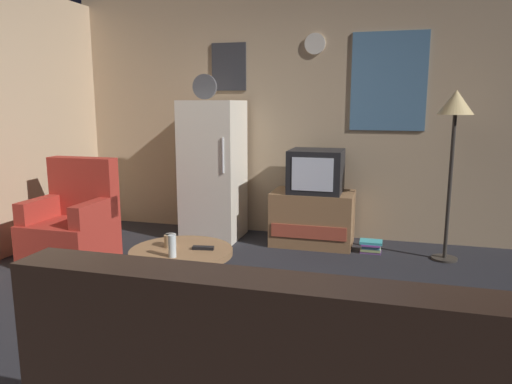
% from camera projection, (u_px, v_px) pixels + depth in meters
% --- Properties ---
extents(ground_plane, '(12.00, 12.00, 0.00)m').
position_uv_depth(ground_plane, '(223.00, 325.00, 3.24)').
color(ground_plane, '#232328').
extents(wall_with_art, '(5.20, 0.12, 2.73)m').
position_uv_depth(wall_with_art, '(296.00, 113.00, 5.30)').
color(wall_with_art, tan).
rests_on(wall_with_art, ground_plane).
extents(fridge, '(0.60, 0.62, 1.77)m').
position_uv_depth(fridge, '(213.00, 170.00, 5.23)').
color(fridge, silver).
rests_on(fridge, ground_plane).
extents(tv_stand, '(0.84, 0.53, 0.56)m').
position_uv_depth(tv_stand, '(313.00, 218.00, 5.04)').
color(tv_stand, '#8E6642').
rests_on(tv_stand, ground_plane).
extents(crt_tv, '(0.54, 0.51, 0.44)m').
position_uv_depth(crt_tv, '(316.00, 171.00, 4.94)').
color(crt_tv, black).
rests_on(crt_tv, tv_stand).
extents(standing_lamp, '(0.32, 0.32, 1.59)m').
position_uv_depth(standing_lamp, '(455.00, 116.00, 4.34)').
color(standing_lamp, '#332D28').
rests_on(standing_lamp, ground_plane).
extents(coffee_table, '(0.72, 0.72, 0.47)m').
position_uv_depth(coffee_table, '(182.00, 281.00, 3.39)').
color(coffee_table, '#8E6642').
rests_on(coffee_table, ground_plane).
extents(wine_glass, '(0.05, 0.05, 0.15)m').
position_uv_depth(wine_glass, '(172.00, 246.00, 3.16)').
color(wine_glass, silver).
rests_on(wine_glass, coffee_table).
extents(mug_ceramic_white, '(0.08, 0.08, 0.09)m').
position_uv_depth(mug_ceramic_white, '(171.00, 240.00, 3.41)').
color(mug_ceramic_white, silver).
rests_on(mug_ceramic_white, coffee_table).
extents(mug_ceramic_tan, '(0.08, 0.08, 0.09)m').
position_uv_depth(mug_ceramic_tan, '(170.00, 241.00, 3.39)').
color(mug_ceramic_tan, tan).
rests_on(mug_ceramic_tan, coffee_table).
extents(remote_control, '(0.16, 0.07, 0.02)m').
position_uv_depth(remote_control, '(203.00, 248.00, 3.34)').
color(remote_control, black).
rests_on(remote_control, coffee_table).
extents(armchair, '(0.68, 0.68, 0.96)m').
position_uv_depth(armchair, '(73.00, 226.00, 4.51)').
color(armchair, '#A52D23').
rests_on(armchair, ground_plane).
extents(book_stack, '(0.22, 0.17, 0.12)m').
position_uv_depth(book_stack, '(371.00, 246.00, 4.79)').
color(book_stack, '#7C4E95').
rests_on(book_stack, ground_plane).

